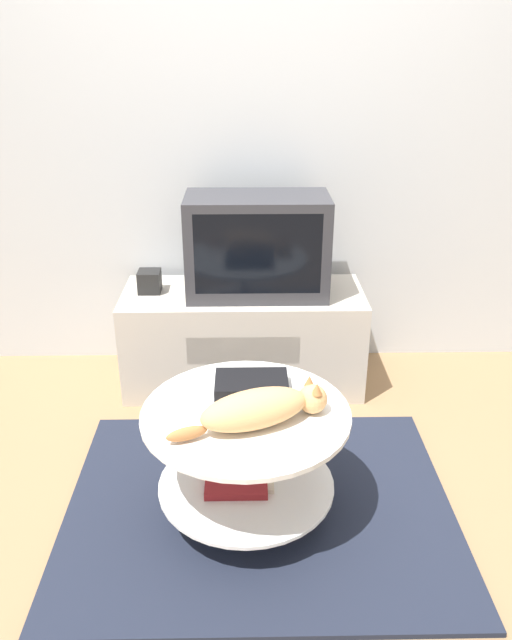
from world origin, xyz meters
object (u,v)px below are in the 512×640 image
object	(u,v)px
tv	(257,246)
cat	(261,408)
speaker	(150,281)
dvd_box	(252,385)

from	to	relation	value
tv	cat	xyz separation A→B (m)	(-0.01, -1.05, -0.21)
speaker	cat	distance (m)	1.19
dvd_box	cat	world-z (taller)	cat
tv	speaker	size ratio (longest dim) A/B	6.22
dvd_box	speaker	bearing A→B (deg)	118.76
dvd_box	cat	distance (m)	0.21
dvd_box	cat	bearing A→B (deg)	-82.20
tv	cat	size ratio (longest dim) A/B	1.23
speaker	dvd_box	size ratio (longest dim) A/B	0.41
tv	cat	distance (m)	1.07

